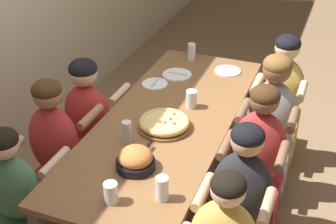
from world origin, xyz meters
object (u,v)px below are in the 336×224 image
skillet_bowl (135,159)px  diner_near_right (279,106)px  empty_plate_c (228,71)px  drinking_glass_d (111,194)px  diner_near_center (256,170)px  drinking_glass_b (162,190)px  diner_near_midright (269,134)px  drinking_glass_a (191,53)px  diner_far_midleft (58,162)px  drinking_glass_c (191,100)px  diner_near_midleft (239,216)px  empty_plate_b (177,75)px  pizza_board_main (164,123)px  empty_plate_a (155,84)px  diner_far_center (89,131)px  drinking_glass_e (127,133)px  diner_far_left (18,210)px

skillet_bowl → diner_near_right: 1.63m
empty_plate_c → drinking_glass_d: (-1.77, 0.17, 0.05)m
empty_plate_c → diner_near_center: 1.03m
drinking_glass_b → diner_near_midright: size_ratio=0.12×
drinking_glass_a → diner_near_right: 0.87m
skillet_bowl → diner_far_midleft: (0.15, 0.67, -0.31)m
drinking_glass_a → drinking_glass_d: 1.90m
drinking_glass_d → diner_near_midright: 1.48m
drinking_glass_c → drinking_glass_d: (-1.11, 0.07, -0.00)m
diner_near_center → skillet_bowl: bearing=41.9°
drinking_glass_b → drinking_glass_d: bearing=116.3°
diner_near_midright → diner_near_midleft: bearing=90.0°
empty_plate_b → diner_far_midleft: (-1.09, 0.47, -0.26)m
empty_plate_b → drinking_glass_b: size_ratio=1.67×
drinking_glass_a → drinking_glass_c: bearing=-161.4°
pizza_board_main → diner_near_center: diner_near_center is taller
empty_plate_c → diner_far_midleft: bearing=147.1°
skillet_bowl → empty_plate_a: bearing=16.4°
pizza_board_main → diner_near_center: 0.69m
drinking_glass_a → diner_near_right: diner_near_right is taller
drinking_glass_a → diner_far_midleft: bearing=161.1°
diner_far_center → diner_near_midleft: (-0.50, -1.29, 0.01)m
diner_near_midleft → drinking_glass_e: bearing=-10.4°
drinking_glass_c → diner_near_midleft: (-0.71, -0.55, -0.31)m
diner_near_midleft → empty_plate_b: bearing=-54.5°
skillet_bowl → empty_plate_c: size_ratio=1.58×
skillet_bowl → diner_far_midleft: bearing=77.4°
drinking_glass_a → drinking_glass_d: drinking_glass_a is taller
empty_plate_a → diner_far_midleft: bearing=157.0°
empty_plate_c → empty_plate_a: bearing=132.5°
diner_near_right → drinking_glass_c: bearing=51.4°
empty_plate_b → diner_far_center: (-0.65, 0.47, -0.27)m
drinking_glass_b → diner_far_left: diner_far_left is taller
diner_far_center → diner_far_midleft: bearing=-90.0°
drinking_glass_b → drinking_glass_d: size_ratio=1.16×
pizza_board_main → drinking_glass_c: size_ratio=2.78×
drinking_glass_b → diner_far_center: 1.25m
diner_near_midleft → diner_near_center: same height
diner_near_right → diner_near_midleft: size_ratio=0.99×
diner_near_midright → diner_far_left: size_ratio=1.10×
empty_plate_a → diner_near_midright: size_ratio=0.17×
empty_plate_c → drinking_glass_b: (-1.65, -0.07, 0.06)m
empty_plate_a → empty_plate_c: same height
diner_far_midleft → diner_near_center: size_ratio=1.00×
drinking_glass_d → diner_far_left: 0.76m
empty_plate_a → diner_far_midleft: 0.98m
diner_near_center → diner_near_midleft: bearing=90.0°
diner_near_midright → diner_near_right: bearing=-90.0°
diner_near_midright → diner_far_left: (-1.30, 1.29, -0.06)m
empty_plate_b → diner_far_center: 0.85m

